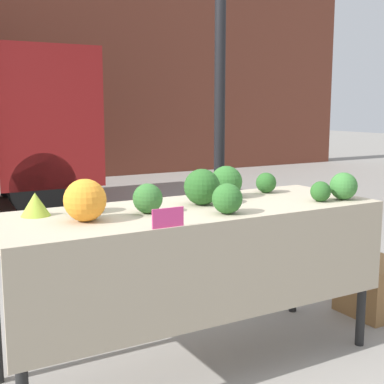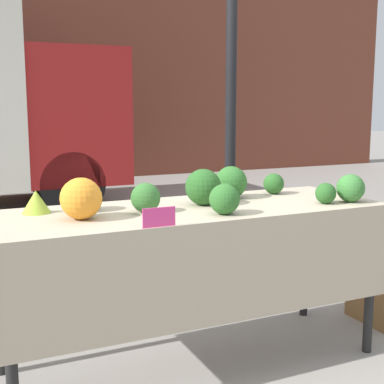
{
  "view_description": "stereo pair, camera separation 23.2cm",
  "coord_description": "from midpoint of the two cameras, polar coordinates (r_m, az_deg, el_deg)",
  "views": [
    {
      "loc": [
        -1.31,
        -2.31,
        1.34
      ],
      "look_at": [
        0.0,
        0.0,
        0.91
      ],
      "focal_mm": 50.0,
      "sensor_mm": 36.0,
      "label": 1
    },
    {
      "loc": [
        -1.1,
        -2.41,
        1.34
      ],
      "look_at": [
        0.0,
        0.0,
        0.91
      ],
      "focal_mm": 50.0,
      "sensor_mm": 36.0,
      "label": 2
    }
  ],
  "objects": [
    {
      "name": "market_table",
      "position": [
        2.67,
        3.05,
        -4.33
      ],
      "size": [
        1.98,
        0.7,
        0.83
      ],
      "color": "tan",
      "rests_on": "ground_plane"
    },
    {
      "name": "broccoli_head_5",
      "position": [
        3.16,
        10.8,
        0.86
      ],
      "size": [
        0.12,
        0.12,
        0.12
      ],
      "color": "#285B23",
      "rests_on": "market_table"
    },
    {
      "name": "ground_plane",
      "position": [
        2.97,
        2.35,
        -17.69
      ],
      "size": [
        40.0,
        40.0,
        0.0
      ],
      "primitive_type": "plane",
      "color": "gray"
    },
    {
      "name": "tent_pole",
      "position": [
        3.46,
        6.1,
        9.05
      ],
      "size": [
        0.07,
        0.07,
        2.68
      ],
      "color": "black",
      "rests_on": "ground_plane"
    },
    {
      "name": "orange_cauliflower",
      "position": [
        2.43,
        -9.1,
        -0.72
      ],
      "size": [
        0.19,
        0.19,
        0.19
      ],
      "color": "orange",
      "rests_on": "market_table"
    },
    {
      "name": "broccoli_head_4",
      "position": [
        2.76,
        3.62,
        0.51
      ],
      "size": [
        0.19,
        0.19,
        0.19
      ],
      "color": "#285B23",
      "rests_on": "market_table"
    },
    {
      "name": "broccoli_head_6",
      "position": [
        2.63,
        -8.91,
        -0.48
      ],
      "size": [
        0.14,
        0.14,
        0.14
      ],
      "color": "#2D6628",
      "rests_on": "market_table"
    },
    {
      "name": "building_facade",
      "position": [
        10.12,
        -18.23,
        14.74
      ],
      "size": [
        16.0,
        0.6,
        4.8
      ],
      "color": "brown",
      "rests_on": "ground_plane"
    },
    {
      "name": "romanesco_head",
      "position": [
        2.62,
        -13.9,
        -1.05
      ],
      "size": [
        0.14,
        0.14,
        0.11
      ],
      "color": "#93B238",
      "rests_on": "market_table"
    },
    {
      "name": "broccoli_head_1",
      "position": [
        2.91,
        16.31,
        -0.15
      ],
      "size": [
        0.11,
        0.11,
        0.11
      ],
      "color": "#285B23",
      "rests_on": "market_table"
    },
    {
      "name": "broccoli_head_2",
      "position": [
        2.53,
        6.11,
        -0.79
      ],
      "size": [
        0.15,
        0.15,
        0.15
      ],
      "color": "#2D6628",
      "rests_on": "market_table"
    },
    {
      "name": "broccoli_head_0",
      "position": [
        2.98,
        6.42,
        1.03
      ],
      "size": [
        0.18,
        0.18,
        0.18
      ],
      "color": "#2D6628",
      "rests_on": "market_table"
    },
    {
      "name": "broccoli_head_7",
      "position": [
        2.56,
        -2.4,
        -0.63
      ],
      "size": [
        0.14,
        0.14,
        0.14
      ],
      "color": "#336B2D",
      "rests_on": "market_table"
    },
    {
      "name": "price_sign",
      "position": [
        2.26,
        -0.61,
        -2.73
      ],
      "size": [
        0.15,
        0.01,
        0.08
      ],
      "color": "#E53D84",
      "rests_on": "market_table"
    },
    {
      "name": "broccoli_head_3",
      "position": [
        3.0,
        18.71,
        0.38
      ],
      "size": [
        0.15,
        0.15,
        0.15
      ],
      "color": "#387533",
      "rests_on": "market_table"
    }
  ]
}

